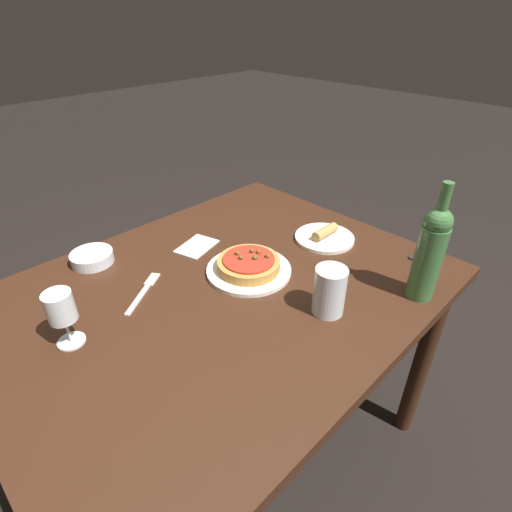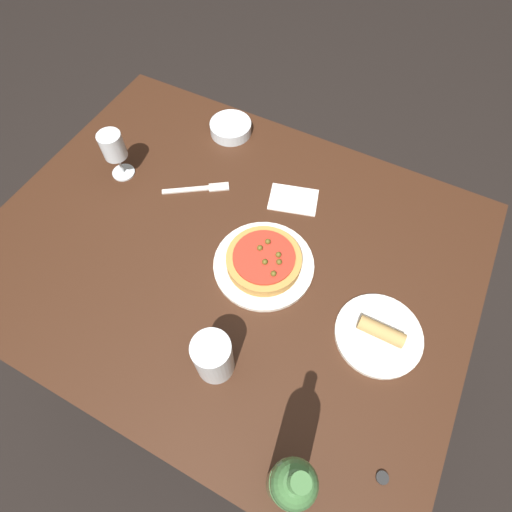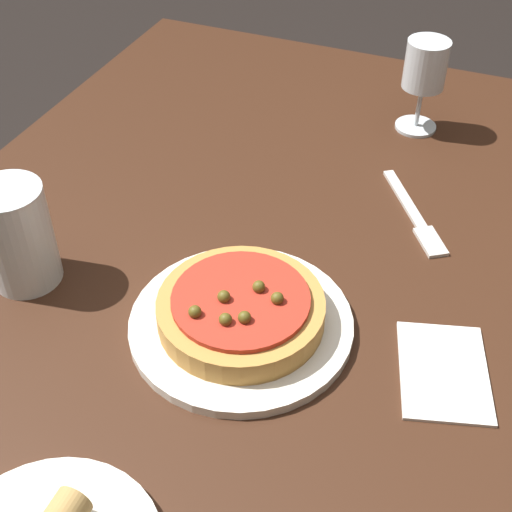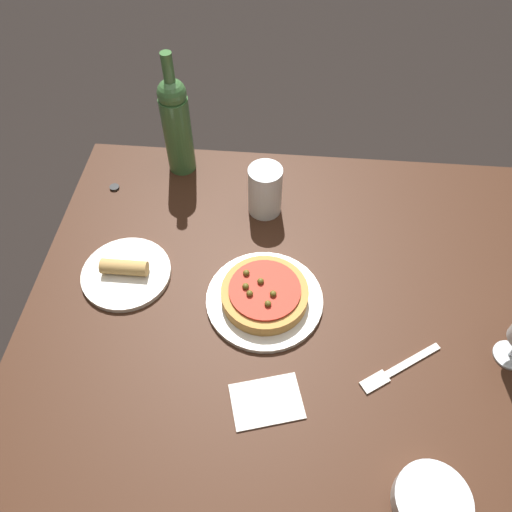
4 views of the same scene
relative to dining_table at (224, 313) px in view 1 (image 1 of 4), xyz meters
name	(u,v)px [view 1 (image 1 of 4)]	position (x,y,z in m)	size (l,w,h in m)	color
ground_plane	(231,447)	(0.00, 0.00, -0.66)	(14.00, 14.00, 0.00)	black
dining_table	(224,313)	(0.00, 0.00, 0.00)	(1.21, 0.94, 0.76)	#381E11
dinner_plate	(250,271)	(0.10, 0.00, 0.10)	(0.25, 0.25, 0.01)	white
pizza	(250,264)	(0.10, 0.00, 0.12)	(0.18, 0.18, 0.05)	#BC843D
wine_glass	(61,309)	(-0.39, 0.09, 0.19)	(0.06, 0.06, 0.14)	silver
wine_bottle	(430,251)	(0.35, -0.40, 0.23)	(0.07, 0.07, 0.32)	#3D6B38
water_cup	(329,291)	(0.12, -0.27, 0.16)	(0.08, 0.08, 0.13)	silver
side_bowl	(92,258)	(-0.19, 0.37, 0.11)	(0.12, 0.12, 0.03)	silver
fork	(145,290)	(-0.16, 0.14, 0.10)	(0.16, 0.12, 0.00)	beige
side_plate	(325,237)	(0.41, -0.04, 0.11)	(0.20, 0.20, 0.05)	white
paper_napkin	(197,246)	(0.08, 0.22, 0.10)	(0.15, 0.12, 0.00)	silver
bottle_cap	(413,258)	(0.51, -0.31, 0.10)	(0.02, 0.02, 0.01)	black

